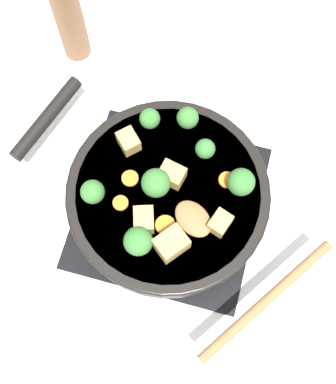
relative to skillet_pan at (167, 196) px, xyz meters
name	(u,v)px	position (x,y,z in m)	size (l,w,h in m)	color
ground_plane	(168,207)	(0.00, 0.00, -0.06)	(2.40, 2.40, 0.00)	white
front_burner_grate	(168,205)	(0.00, 0.00, -0.05)	(0.31, 0.31, 0.03)	black
skillet_pan	(167,196)	(0.00, 0.00, 0.00)	(0.44, 0.33, 0.06)	black
wooden_spoon	(236,267)	(-0.13, 0.09, 0.03)	(0.26, 0.25, 0.02)	olive
tofu_cube_center_large	(129,141)	(0.08, -0.06, 0.04)	(0.04, 0.03, 0.03)	tan
tofu_cube_near_handle	(220,223)	(-0.09, 0.03, 0.04)	(0.04, 0.03, 0.03)	tan
tofu_cube_east_chunk	(172,175)	(0.00, -0.02, 0.04)	(0.04, 0.03, 0.03)	tan
tofu_cube_west_chunk	(144,220)	(0.02, 0.06, 0.04)	(0.04, 0.03, 0.03)	tan
tofu_cube_back_piece	(171,244)	(-0.03, 0.09, 0.05)	(0.05, 0.04, 0.04)	tan
broccoli_floret_near_spoon	(93,192)	(0.11, 0.04, 0.05)	(0.04, 0.04, 0.05)	#709956
broccoli_floret_center_top	(205,149)	(-0.04, -0.08, 0.05)	(0.03, 0.03, 0.04)	#709956
broccoli_floret_east_rim	(241,182)	(-0.11, -0.04, 0.05)	(0.04, 0.04, 0.05)	#709956
broccoli_floret_west_rim	(155,185)	(0.02, 0.00, 0.06)	(0.05, 0.05, 0.05)	#709956
broccoli_floret_north_edge	(150,119)	(0.06, -0.11, 0.05)	(0.03, 0.03, 0.04)	#709956
broccoli_floret_south_cluster	(186,118)	(0.00, -0.12, 0.05)	(0.04, 0.04, 0.04)	#709956
broccoli_floret_mid_floret	(138,241)	(0.02, 0.10, 0.06)	(0.05, 0.05, 0.05)	#709956
carrot_slice_orange_thin	(227,180)	(-0.09, -0.04, 0.03)	(0.03, 0.03, 0.01)	orange
carrot_slice_near_center	(130,178)	(0.06, 0.00, 0.03)	(0.03, 0.03, 0.01)	orange
carrot_slice_edge_slice	(121,203)	(0.07, 0.04, 0.03)	(0.03, 0.03, 0.01)	orange
carrot_slice_under_broccoli	(165,225)	(-0.01, 0.06, 0.03)	(0.03, 0.03, 0.01)	orange
pepper_mill	(69,16)	(0.25, -0.26, 0.05)	(0.05, 0.05, 0.23)	brown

